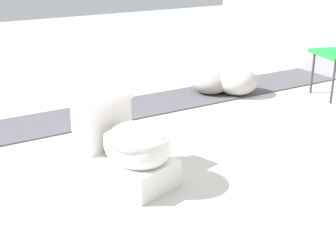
{
  "coord_description": "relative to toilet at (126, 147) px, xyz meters",
  "views": [
    {
      "loc": [
        2.36,
        -1.3,
        1.37
      ],
      "look_at": [
        -0.01,
        0.11,
        0.3
      ],
      "focal_mm": 50.0,
      "sensor_mm": 36.0,
      "label": 1
    }
  ],
  "objects": [
    {
      "name": "ground_plane",
      "position": [
        0.0,
        0.19,
        -0.22
      ],
      "size": [
        14.0,
        14.0,
        0.0
      ],
      "primitive_type": "plane",
      "color": "#B7B2A8"
    },
    {
      "name": "gravel_strip",
      "position": [
        -1.21,
        0.69,
        -0.21
      ],
      "size": [
        0.56,
        8.0,
        0.01
      ],
      "primitive_type": "cube",
      "color": "#4C4C51",
      "rests_on": "ground"
    },
    {
      "name": "toilet",
      "position": [
        0.0,
        0.0,
        0.0
      ],
      "size": [
        0.71,
        0.54,
        0.52
      ],
      "rotation": [
        0.0,
        0.0,
        0.3
      ],
      "color": "white",
      "rests_on": "ground"
    },
    {
      "name": "boulder_near",
      "position": [
        -1.22,
        1.51,
        -0.11
      ],
      "size": [
        0.48,
        0.49,
        0.23
      ],
      "primitive_type": "ellipsoid",
      "rotation": [
        0.0,
        0.0,
        1.18
      ],
      "color": "gray",
      "rests_on": "ground"
    },
    {
      "name": "boulder_far",
      "position": [
        -1.07,
        1.71,
        -0.09
      ],
      "size": [
        0.53,
        0.54,
        0.27
      ],
      "primitive_type": "ellipsoid",
      "rotation": [
        0.0,
        0.0,
        1.07
      ],
      "color": "#B7B2AD",
      "rests_on": "ground"
    }
  ]
}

